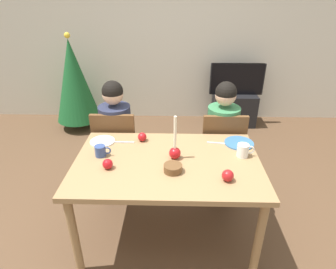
% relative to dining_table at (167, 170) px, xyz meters
% --- Properties ---
extents(ground_plane, '(7.68, 7.68, 0.00)m').
position_rel_dining_table_xyz_m(ground_plane, '(0.00, 0.00, -0.67)').
color(ground_plane, brown).
extents(back_wall, '(6.40, 0.10, 2.60)m').
position_rel_dining_table_xyz_m(back_wall, '(0.00, 2.60, 0.63)').
color(back_wall, beige).
rests_on(back_wall, ground).
extents(dining_table, '(1.40, 0.90, 0.75)m').
position_rel_dining_table_xyz_m(dining_table, '(0.00, 0.00, 0.00)').
color(dining_table, '#99754C').
rests_on(dining_table, ground).
extents(chair_left, '(0.40, 0.40, 0.90)m').
position_rel_dining_table_xyz_m(chair_left, '(-0.51, 0.61, -0.15)').
color(chair_left, brown).
rests_on(chair_left, ground).
extents(chair_right, '(0.40, 0.40, 0.90)m').
position_rel_dining_table_xyz_m(chair_right, '(0.51, 0.61, -0.15)').
color(chair_right, brown).
rests_on(chair_right, ground).
extents(person_left_child, '(0.30, 0.30, 1.17)m').
position_rel_dining_table_xyz_m(person_left_child, '(-0.51, 0.64, -0.10)').
color(person_left_child, '#33384C').
rests_on(person_left_child, ground).
extents(person_right_child, '(0.30, 0.30, 1.17)m').
position_rel_dining_table_xyz_m(person_right_child, '(0.51, 0.64, -0.10)').
color(person_right_child, '#33384C').
rests_on(person_right_child, ground).
extents(tv_stand, '(0.64, 0.40, 0.48)m').
position_rel_dining_table_xyz_m(tv_stand, '(0.96, 2.30, -0.43)').
color(tv_stand, black).
rests_on(tv_stand, ground).
extents(tv, '(0.79, 0.05, 0.46)m').
position_rel_dining_table_xyz_m(tv, '(0.96, 2.30, 0.04)').
color(tv, black).
rests_on(tv, tv_stand).
extents(christmas_tree, '(0.63, 0.63, 1.38)m').
position_rel_dining_table_xyz_m(christmas_tree, '(-1.39, 2.11, 0.05)').
color(christmas_tree, brown).
rests_on(christmas_tree, ground).
extents(candle_centerpiece, '(0.09, 0.09, 0.35)m').
position_rel_dining_table_xyz_m(candle_centerpiece, '(0.06, 0.04, 0.15)').
color(candle_centerpiece, red).
rests_on(candle_centerpiece, dining_table).
extents(plate_left, '(0.21, 0.21, 0.01)m').
position_rel_dining_table_xyz_m(plate_left, '(-0.56, 0.28, 0.09)').
color(plate_left, white).
rests_on(plate_left, dining_table).
extents(plate_right, '(0.24, 0.24, 0.01)m').
position_rel_dining_table_xyz_m(plate_right, '(0.59, 0.28, 0.09)').
color(plate_right, teal).
rests_on(plate_right, dining_table).
extents(mug_left, '(0.13, 0.08, 0.09)m').
position_rel_dining_table_xyz_m(mug_left, '(-0.51, 0.06, 0.13)').
color(mug_left, '#33477F').
rests_on(mug_left, dining_table).
extents(mug_right, '(0.13, 0.09, 0.10)m').
position_rel_dining_table_xyz_m(mug_right, '(0.58, 0.08, 0.13)').
color(mug_right, white).
rests_on(mug_right, dining_table).
extents(fork_left, '(0.18, 0.02, 0.01)m').
position_rel_dining_table_xyz_m(fork_left, '(-0.38, 0.27, 0.09)').
color(fork_left, silver).
rests_on(fork_left, dining_table).
extents(fork_right, '(0.18, 0.04, 0.01)m').
position_rel_dining_table_xyz_m(fork_right, '(0.41, 0.28, 0.09)').
color(fork_right, silver).
rests_on(fork_right, dining_table).
extents(bowl_walnuts, '(0.13, 0.13, 0.05)m').
position_rel_dining_table_xyz_m(bowl_walnuts, '(0.04, -0.14, 0.11)').
color(bowl_walnuts, brown).
rests_on(bowl_walnuts, dining_table).
extents(apple_near_candle, '(0.07, 0.07, 0.07)m').
position_rel_dining_table_xyz_m(apple_near_candle, '(-0.42, -0.11, 0.12)').
color(apple_near_candle, '#B3131A').
rests_on(apple_near_candle, dining_table).
extents(apple_by_left_plate, '(0.07, 0.07, 0.07)m').
position_rel_dining_table_xyz_m(apple_by_left_plate, '(-0.22, 0.31, 0.12)').
color(apple_by_left_plate, '#B4161A').
rests_on(apple_by_left_plate, dining_table).
extents(apple_by_right_mug, '(0.08, 0.08, 0.08)m').
position_rel_dining_table_xyz_m(apple_by_right_mug, '(0.41, -0.23, 0.12)').
color(apple_by_right_mug, '#AB191B').
rests_on(apple_by_right_mug, dining_table).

